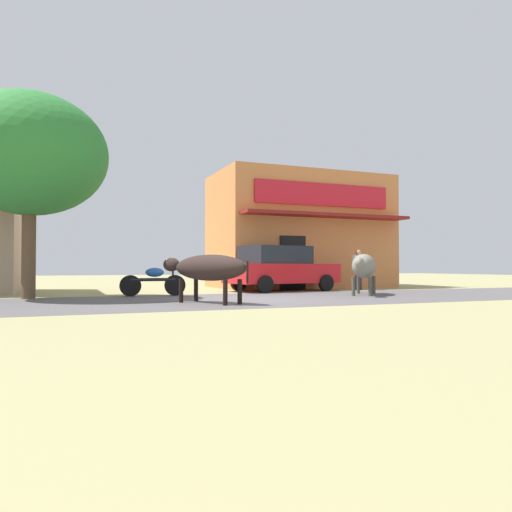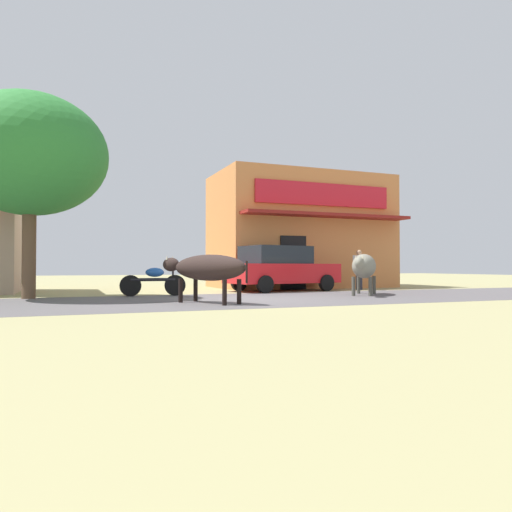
{
  "view_description": "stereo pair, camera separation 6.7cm",
  "coord_description": "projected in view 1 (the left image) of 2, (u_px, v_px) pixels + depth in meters",
  "views": [
    {
      "loc": [
        -4.74,
        -12.45,
        0.9
      ],
      "look_at": [
        0.87,
        1.48,
        1.22
      ],
      "focal_mm": 34.21,
      "sensor_mm": 36.0,
      "label": 1
    },
    {
      "loc": [
        -4.67,
        -12.47,
        0.9
      ],
      "look_at": [
        0.87,
        1.48,
        1.22
      ],
      "focal_mm": 34.21,
      "sensor_mm": 36.0,
      "label": 2
    }
  ],
  "objects": [
    {
      "name": "pedestrian_by_shop",
      "position": [
        359.0,
        267.0,
        18.75
      ],
      "size": [
        0.42,
        0.61,
        1.54
      ],
      "color": "#262633",
      "rests_on": "ground"
    },
    {
      "name": "roadside_tree",
      "position": [
        30.0,
        155.0,
        13.67
      ],
      "size": [
        4.28,
        4.28,
        5.76
      ],
      "color": "brown",
      "rests_on": "ground"
    },
    {
      "name": "cow_far_dark",
      "position": [
        364.0,
        266.0,
        15.39
      ],
      "size": [
        2.05,
        2.31,
        1.29
      ],
      "color": "gray",
      "rests_on": "ground"
    },
    {
      "name": "asphalt_road",
      "position": [
        247.0,
        299.0,
        13.29
      ],
      "size": [
        72.0,
        5.65,
        0.0
      ],
      "primitive_type": "cube",
      "color": "#565153",
      "rests_on": "ground"
    },
    {
      "name": "ground",
      "position": [
        247.0,
        299.0,
        13.29
      ],
      "size": [
        80.0,
        80.0,
        0.0
      ],
      "primitive_type": "plane",
      "color": "#9A9463"
    },
    {
      "name": "storefront_right_club",
      "position": [
        300.0,
        232.0,
        21.47
      ],
      "size": [
        7.47,
        5.02,
        4.86
      ],
      "color": "#D48146",
      "rests_on": "ground"
    },
    {
      "name": "cow_near_brown",
      "position": [
        208.0,
        268.0,
        11.92
      ],
      "size": [
        1.84,
        2.67,
        1.19
      ],
      "color": "#2E211E",
      "rests_on": "ground"
    },
    {
      "name": "parked_motorcycle",
      "position": [
        154.0,
        280.0,
        14.82
      ],
      "size": [
        1.97,
        0.29,
        1.07
      ],
      "color": "black",
      "rests_on": "ground"
    },
    {
      "name": "parked_hatchback_car",
      "position": [
        280.0,
        268.0,
        17.86
      ],
      "size": [
        4.34,
        2.51,
        1.64
      ],
      "color": "red",
      "rests_on": "ground"
    }
  ]
}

